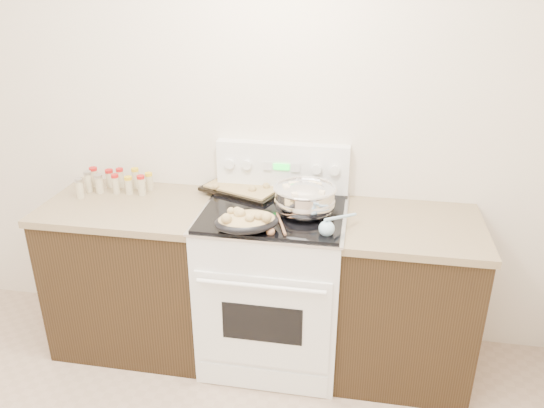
# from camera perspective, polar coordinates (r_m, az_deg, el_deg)

# --- Properties ---
(room_shell) EXTENTS (4.10, 3.60, 2.75)m
(room_shell) POSITION_cam_1_polar(r_m,az_deg,el_deg) (1.43, -24.29, 4.96)
(room_shell) COLOR silver
(room_shell) RESTS_ON ground
(counter_left) EXTENTS (0.93, 0.67, 0.92)m
(counter_left) POSITION_cam_1_polar(r_m,az_deg,el_deg) (3.29, -14.31, -7.16)
(counter_left) COLOR black
(counter_left) RESTS_ON ground
(counter_right) EXTENTS (0.73, 0.67, 0.92)m
(counter_right) POSITION_cam_1_polar(r_m,az_deg,el_deg) (3.05, 14.06, -9.83)
(counter_right) COLOR black
(counter_right) RESTS_ON ground
(kitchen_range) EXTENTS (0.78, 0.73, 1.22)m
(kitchen_range) POSITION_cam_1_polar(r_m,az_deg,el_deg) (3.05, 0.18, -8.40)
(kitchen_range) COLOR white
(kitchen_range) RESTS_ON ground
(mixing_bowl) EXTENTS (0.33, 0.33, 0.19)m
(mixing_bowl) POSITION_cam_1_polar(r_m,az_deg,el_deg) (2.77, 3.53, 0.46)
(mixing_bowl) COLOR silver
(mixing_bowl) RESTS_ON kitchen_range
(roasting_pan) EXTENTS (0.38, 0.33, 0.11)m
(roasting_pan) POSITION_cam_1_polar(r_m,az_deg,el_deg) (2.60, -2.76, -1.81)
(roasting_pan) COLOR black
(roasting_pan) RESTS_ON kitchen_range
(baking_sheet) EXTENTS (0.53, 0.46, 0.06)m
(baking_sheet) POSITION_cam_1_polar(r_m,az_deg,el_deg) (3.09, -2.91, 1.88)
(baking_sheet) COLOR black
(baking_sheet) RESTS_ON kitchen_range
(wooden_spoon) EXTENTS (0.10, 0.25, 0.04)m
(wooden_spoon) POSITION_cam_1_polar(r_m,az_deg,el_deg) (2.60, 0.26, -2.66)
(wooden_spoon) COLOR #A26D4A
(wooden_spoon) RESTS_ON kitchen_range
(blue_ladle) EXTENTS (0.18, 0.24, 0.10)m
(blue_ladle) POSITION_cam_1_polar(r_m,az_deg,el_deg) (2.58, 6.08, -2.49)
(blue_ladle) COLOR #9AC5E6
(blue_ladle) RESTS_ON kitchen_range
(spice_jars) EXTENTS (0.39, 0.24, 0.13)m
(spice_jars) POSITION_cam_1_polar(r_m,az_deg,el_deg) (3.25, -16.66, 2.32)
(spice_jars) COLOR #BFB28C
(spice_jars) RESTS_ON counter_left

